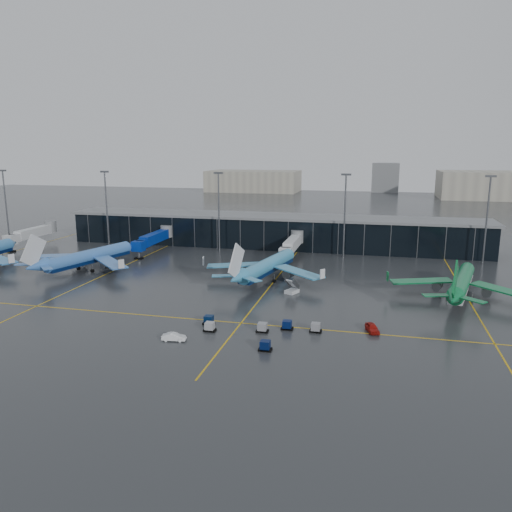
% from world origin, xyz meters
% --- Properties ---
extents(ground, '(600.00, 600.00, 0.00)m').
position_xyz_m(ground, '(0.00, 0.00, 0.00)').
color(ground, '#282B2D').
rests_on(ground, ground).
extents(terminal_pier, '(142.00, 17.00, 10.70)m').
position_xyz_m(terminal_pier, '(0.00, 62.00, 5.42)').
color(terminal_pier, black).
rests_on(terminal_pier, ground).
extents(jet_bridges, '(94.00, 27.50, 7.20)m').
position_xyz_m(jet_bridges, '(-35.00, 42.99, 4.55)').
color(jet_bridges, '#595B60').
rests_on(jet_bridges, ground).
extents(flood_masts, '(203.00, 0.50, 25.50)m').
position_xyz_m(flood_masts, '(5.00, 50.00, 13.81)').
color(flood_masts, '#595B60').
rests_on(flood_masts, ground).
extents(distant_hangars, '(260.00, 71.00, 22.00)m').
position_xyz_m(distant_hangars, '(49.94, 270.08, 8.79)').
color(distant_hangars, '#B2AD99').
rests_on(distant_hangars, ground).
extents(taxi_lines, '(220.00, 120.00, 0.02)m').
position_xyz_m(taxi_lines, '(10.00, 10.61, 0.01)').
color(taxi_lines, gold).
rests_on(taxi_lines, ground).
extents(airliner_arkefly, '(43.06, 46.39, 11.93)m').
position_xyz_m(airliner_arkefly, '(-41.75, 16.95, 5.96)').
color(airliner_arkefly, '#3C74C7').
rests_on(airliner_arkefly, ground).
extents(airliner_klm_near, '(40.58, 44.20, 11.74)m').
position_xyz_m(airliner_klm_near, '(8.10, 17.91, 5.87)').
color(airliner_klm_near, '#3B93C3').
rests_on(airliner_klm_near, ground).
extents(airliner_aer_lingus, '(40.01, 43.30, 11.29)m').
position_xyz_m(airliner_aer_lingus, '(53.52, 12.69, 5.64)').
color(airliner_aer_lingus, '#0D703A').
rests_on(airliner_aer_lingus, ground).
extents(baggage_carts, '(22.46, 12.07, 1.70)m').
position_xyz_m(baggage_carts, '(14.30, -19.31, 0.76)').
color(baggage_carts, black).
rests_on(baggage_carts, ground).
extents(mobile_airstair, '(3.32, 3.82, 3.45)m').
position_xyz_m(mobile_airstair, '(16.11, 7.36, 0.77)').
color(mobile_airstair, silver).
rests_on(mobile_airstair, ground).
extents(service_van_red, '(3.08, 4.85, 1.54)m').
position_xyz_m(service_van_red, '(34.50, -13.98, 0.77)').
color(service_van_red, '#A9120D').
rests_on(service_van_red, ground).
extents(service_van_white, '(4.37, 2.07, 1.38)m').
position_xyz_m(service_van_white, '(1.01, -26.42, 0.69)').
color(service_van_white, white).
rests_on(service_van_white, ground).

